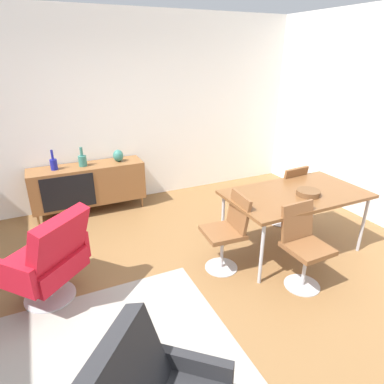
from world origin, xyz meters
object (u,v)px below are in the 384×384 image
Objects in this scene: vase_sculptural_dark at (118,156)px; lounge_chair_red at (48,258)px; sideboard at (88,184)px; dining_table at (296,196)px; vase_ceramic_small at (82,160)px; dining_chair_near_window at (228,230)px; dining_chair_back_right at (286,192)px; dining_chair_front_left at (303,244)px; vase_cobalt at (54,164)px; wooden_bowl_on_table at (308,193)px.

lounge_chair_red is (-1.12, -1.85, -0.34)m from vase_sculptural_dark.
dining_table reaches higher than sideboard.
vase_ceramic_small is 0.17× the size of dining_table.
dining_chair_near_window is at bearing -179.70° from dining_table.
lounge_chair_red is (-3.02, -0.32, -0.00)m from dining_chair_back_right.
vase_ceramic_small is 0.32× the size of dining_chair_back_right.
sideboard is 3.12m from dining_chair_front_left.
dining_chair_front_left is 2.44m from lounge_chair_red.
dining_chair_front_left is at bearing -57.22° from vase_ceramic_small.
dining_chair_back_right reaches higher than sideboard.
lounge_chair_red is (-0.23, -1.85, -0.34)m from vase_cobalt.
dining_chair_near_window is at bearing -72.59° from vase_sculptural_dark.
vase_sculptural_dark reaches higher than dining_chair_near_window.
dining_chair_near_window is at bearing -7.75° from lounge_chair_red.
vase_cobalt reaches higher than lounge_chair_red.
vase_cobalt reaches higher than dining_chair_near_window.
vase_cobalt reaches higher than wooden_bowl_on_table.
dining_chair_front_left is (1.67, -2.64, 0.03)m from sideboard.
dining_chair_front_left is at bearing -65.72° from vase_sculptural_dark.
dining_table is at bearing -40.56° from vase_cobalt.
lounge_chair_red is at bearing -173.90° from dining_chair_back_right.
sideboard is at bearing 147.27° from dining_chair_back_right.
dining_table is at bearing -53.47° from vase_sculptural_dark.
dining_chair_back_right reaches higher than wooden_bowl_on_table.
lounge_chair_red is at bearing 174.92° from dining_table.
dining_chair_front_left is at bearing -122.28° from dining_chair_back_right.
wooden_bowl_on_table is at bearing -112.92° from dining_chair_back_right.
dining_table is at bearing -45.93° from sideboard.
vase_sculptural_dark is at bearing 126.53° from dining_table.
dining_table is at bearing 121.33° from wooden_bowl_on_table.
vase_sculptural_dark is 0.11× the size of dining_table.
dining_chair_back_right is at bearing -32.35° from vase_ceramic_small.
vase_sculptural_dark reaches higher than wooden_bowl_on_table.
sideboard is at bearing -2.89° from vase_ceramic_small.
vase_cobalt is 1.02× the size of vase_ceramic_small.
dining_table is 1.87× the size of dining_chair_front_left.
wooden_bowl_on_table is (2.12, -2.20, -0.04)m from vase_ceramic_small.
dining_chair_back_right and dining_chair_near_window have the same top height.
vase_cobalt is at bearing 83.04° from lounge_chair_red.
dining_chair_near_window is (-1.24, -0.56, 0.00)m from dining_chair_back_right.
dining_chair_back_right is 0.90× the size of lounge_chair_red.
dining_chair_near_window reaches higher than sideboard.
sideboard is at bearing 118.37° from dining_chair_near_window.
vase_ceramic_small is at bearing 71.79° from lounge_chair_red.
dining_table is 0.70m from dining_chair_back_right.
dining_chair_near_window reaches higher than wooden_bowl_on_table.
wooden_bowl_on_table is (2.51, -2.20, -0.04)m from vase_cobalt.
vase_sculptural_dark is at bearing 114.28° from dining_chair_front_left.
lounge_chair_red is at bearing -96.96° from vase_cobalt.
dining_chair_back_right is 1.37m from dining_chair_near_window.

